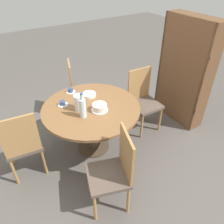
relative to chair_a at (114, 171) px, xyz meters
The scene contains 13 objects.
ground_plane 1.05m from the chair_a, 165.96° to the left, with size 14.00×14.00×0.00m, color #56514C.
dining_table 0.92m from the chair_a, 165.96° to the left, with size 1.29×1.29×0.72m.
chair_a is the anchor object (origin of this frame).
chair_b 1.46m from the chair_a, 128.81° to the left, with size 0.44×0.44×0.98m.
chair_c 1.83m from the chair_a, 165.30° to the left, with size 0.54×0.54×0.98m.
chair_d 1.16m from the chair_a, 143.14° to the right, with size 0.47×0.47×0.98m.
bookshelf 2.02m from the chair_a, 113.76° to the left, with size 0.87×0.28×1.68m.
coffee_pot 0.98m from the chair_a, behind, with size 0.14×0.14×0.25m.
water_bottle 0.83m from the chair_a, behind, with size 0.08×0.08×0.33m.
cake_main 0.85m from the chair_a, 159.94° to the left, with size 0.22×0.22×0.09m.
cup_a 1.41m from the chair_a, behind, with size 0.14×0.14×0.06m.
cup_b 1.16m from the chair_a, behind, with size 0.14×0.14×0.06m.
plate_stack 1.22m from the chair_a, 163.89° to the left, with size 0.19×0.19×0.04m.
Camera 1 is at (2.13, -1.05, 2.33)m, focal length 35.00 mm.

